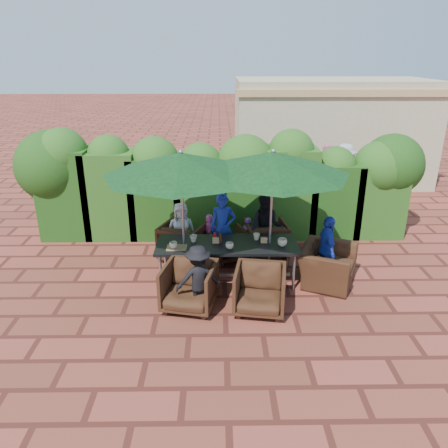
{
  "coord_description": "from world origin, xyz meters",
  "views": [
    {
      "loc": [
        -0.11,
        -7.14,
        3.95
      ],
      "look_at": [
        -0.0,
        0.4,
        0.98
      ],
      "focal_mm": 35.0,
      "sensor_mm": 36.0,
      "label": 1
    }
  ],
  "objects_px": {
    "dining_table": "(227,247)",
    "chair_far_mid": "(229,243)",
    "chair_end_right": "(327,259)",
    "chair_far_right": "(266,237)",
    "umbrella_left": "(181,164)",
    "chair_far_left": "(183,239)",
    "chair_near_left": "(189,284)",
    "umbrella_right": "(273,163)",
    "chair_near_right": "(260,288)"
  },
  "relations": [
    {
      "from": "chair_near_right",
      "to": "chair_end_right",
      "type": "xyz_separation_m",
      "value": [
        1.3,
        0.92,
        0.05
      ]
    },
    {
      "from": "dining_table",
      "to": "chair_far_right",
      "type": "bearing_deg",
      "value": 51.81
    },
    {
      "from": "umbrella_left",
      "to": "chair_near_left",
      "type": "xyz_separation_m",
      "value": [
        0.14,
        -0.88,
        -1.79
      ]
    },
    {
      "from": "chair_near_right",
      "to": "dining_table",
      "type": "bearing_deg",
      "value": 126.08
    },
    {
      "from": "dining_table",
      "to": "umbrella_left",
      "type": "height_order",
      "value": "umbrella_left"
    },
    {
      "from": "umbrella_left",
      "to": "chair_far_left",
      "type": "bearing_deg",
      "value": 95.64
    },
    {
      "from": "chair_far_left",
      "to": "chair_far_mid",
      "type": "bearing_deg",
      "value": -159.63
    },
    {
      "from": "umbrella_right",
      "to": "chair_end_right",
      "type": "bearing_deg",
      "value": -6.22
    },
    {
      "from": "dining_table",
      "to": "chair_end_right",
      "type": "distance_m",
      "value": 1.83
    },
    {
      "from": "chair_end_right",
      "to": "dining_table",
      "type": "bearing_deg",
      "value": 111.9
    },
    {
      "from": "chair_far_mid",
      "to": "chair_near_right",
      "type": "bearing_deg",
      "value": 82.35
    },
    {
      "from": "chair_far_left",
      "to": "chair_far_mid",
      "type": "xyz_separation_m",
      "value": [
        0.94,
        -0.01,
        -0.08
      ]
    },
    {
      "from": "chair_near_left",
      "to": "chair_near_right",
      "type": "relative_size",
      "value": 1.02
    },
    {
      "from": "dining_table",
      "to": "chair_far_left",
      "type": "bearing_deg",
      "value": 132.21
    },
    {
      "from": "umbrella_right",
      "to": "chair_end_right",
      "type": "distance_m",
      "value": 2.04
    },
    {
      "from": "chair_far_mid",
      "to": "chair_far_right",
      "type": "distance_m",
      "value": 0.76
    },
    {
      "from": "chair_near_left",
      "to": "umbrella_right",
      "type": "bearing_deg",
      "value": 45.85
    },
    {
      "from": "dining_table",
      "to": "umbrella_right",
      "type": "height_order",
      "value": "umbrella_right"
    },
    {
      "from": "chair_near_right",
      "to": "chair_far_mid",
      "type": "bearing_deg",
      "value": 111.97
    },
    {
      "from": "chair_end_right",
      "to": "chair_near_right",
      "type": "bearing_deg",
      "value": 149.85
    },
    {
      "from": "umbrella_right",
      "to": "chair_far_left",
      "type": "distance_m",
      "value": 2.6
    },
    {
      "from": "umbrella_left",
      "to": "chair_near_right",
      "type": "xyz_separation_m",
      "value": [
        1.28,
        -0.99,
        -1.8
      ]
    },
    {
      "from": "umbrella_right",
      "to": "dining_table",
      "type": "bearing_deg",
      "value": -177.76
    },
    {
      "from": "umbrella_right",
      "to": "chair_far_left",
      "type": "xyz_separation_m",
      "value": [
        -1.64,
        0.93,
        -1.79
      ]
    },
    {
      "from": "dining_table",
      "to": "umbrella_left",
      "type": "distance_m",
      "value": 1.72
    },
    {
      "from": "umbrella_right",
      "to": "chair_end_right",
      "type": "height_order",
      "value": "umbrella_right"
    },
    {
      "from": "chair_far_left",
      "to": "chair_far_right",
      "type": "relative_size",
      "value": 1.01
    },
    {
      "from": "umbrella_left",
      "to": "chair_far_right",
      "type": "relative_size",
      "value": 3.22
    },
    {
      "from": "dining_table",
      "to": "chair_end_right",
      "type": "bearing_deg",
      "value": -2.63
    },
    {
      "from": "chair_near_left",
      "to": "chair_far_mid",
      "type": "bearing_deg",
      "value": 81.63
    },
    {
      "from": "chair_end_right",
      "to": "chair_far_mid",
      "type": "bearing_deg",
      "value": 83.96
    },
    {
      "from": "chair_far_left",
      "to": "chair_end_right",
      "type": "distance_m",
      "value": 2.88
    },
    {
      "from": "dining_table",
      "to": "chair_end_right",
      "type": "height_order",
      "value": "chair_end_right"
    },
    {
      "from": "umbrella_right",
      "to": "chair_far_mid",
      "type": "distance_m",
      "value": 2.2
    },
    {
      "from": "chair_far_left",
      "to": "chair_near_left",
      "type": "distance_m",
      "value": 1.87
    },
    {
      "from": "chair_far_right",
      "to": "chair_near_right",
      "type": "xyz_separation_m",
      "value": [
        -0.31,
        -2.05,
        -0.0
      ]
    },
    {
      "from": "dining_table",
      "to": "chair_far_mid",
      "type": "distance_m",
      "value": 1.01
    },
    {
      "from": "chair_near_left",
      "to": "chair_end_right",
      "type": "distance_m",
      "value": 2.58
    },
    {
      "from": "chair_far_left",
      "to": "chair_far_mid",
      "type": "relative_size",
      "value": 1.22
    },
    {
      "from": "chair_far_mid",
      "to": "chair_end_right",
      "type": "height_order",
      "value": "chair_end_right"
    },
    {
      "from": "umbrella_left",
      "to": "chair_end_right",
      "type": "height_order",
      "value": "umbrella_left"
    },
    {
      "from": "umbrella_left",
      "to": "chair_far_right",
      "type": "xyz_separation_m",
      "value": [
        1.59,
        1.06,
        -1.8
      ]
    },
    {
      "from": "umbrella_left",
      "to": "chair_far_right",
      "type": "bearing_deg",
      "value": 33.62
    },
    {
      "from": "chair_far_mid",
      "to": "chair_far_right",
      "type": "height_order",
      "value": "chair_far_right"
    },
    {
      "from": "chair_far_left",
      "to": "chair_far_right",
      "type": "xyz_separation_m",
      "value": [
        1.69,
        0.08,
        -0.01
      ]
    },
    {
      "from": "dining_table",
      "to": "chair_end_right",
      "type": "relative_size",
      "value": 2.4
    },
    {
      "from": "chair_near_right",
      "to": "chair_end_right",
      "type": "distance_m",
      "value": 1.6
    },
    {
      "from": "chair_far_left",
      "to": "chair_far_right",
      "type": "bearing_deg",
      "value": -156.3
    },
    {
      "from": "dining_table",
      "to": "chair_far_right",
      "type": "distance_m",
      "value": 1.35
    },
    {
      "from": "umbrella_left",
      "to": "umbrella_right",
      "type": "height_order",
      "value": "same"
    }
  ]
}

